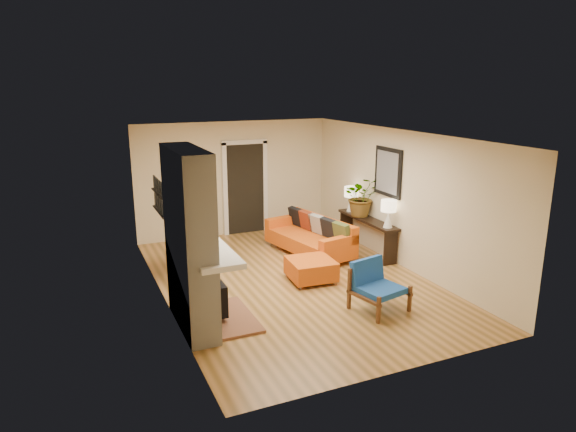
# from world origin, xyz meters

# --- Properties ---
(room_shell) EXTENTS (6.50, 6.50, 6.50)m
(room_shell) POSITION_xyz_m (0.60, 2.63, 1.24)
(room_shell) COLOR #BD8749
(room_shell) RESTS_ON ground
(fireplace) EXTENTS (1.09, 1.68, 2.60)m
(fireplace) POSITION_xyz_m (-2.00, -1.00, 1.24)
(fireplace) COLOR white
(fireplace) RESTS_ON ground
(sofa) EXTENTS (1.26, 2.18, 0.81)m
(sofa) POSITION_xyz_m (1.01, 1.24, 0.35)
(sofa) COLOR silver
(sofa) RESTS_ON ground
(ottoman) EXTENTS (0.83, 0.83, 0.39)m
(ottoman) POSITION_xyz_m (0.30, -0.13, 0.23)
(ottoman) COLOR silver
(ottoman) RESTS_ON ground
(blue_chair) EXTENTS (0.87, 0.86, 0.77)m
(blue_chair) POSITION_xyz_m (0.71, -1.56, 0.41)
(blue_chair) COLOR brown
(blue_chair) RESTS_ON ground
(dining_table) EXTENTS (0.86, 1.62, 0.85)m
(dining_table) POSITION_xyz_m (-1.58, 1.21, 0.56)
(dining_table) COLOR brown
(dining_table) RESTS_ON ground
(console_table) EXTENTS (0.34, 1.85, 0.72)m
(console_table) POSITION_xyz_m (2.07, 0.82, 0.58)
(console_table) COLOR black
(console_table) RESTS_ON ground
(lamp_near) EXTENTS (0.30, 0.30, 0.54)m
(lamp_near) POSITION_xyz_m (2.07, 0.11, 1.06)
(lamp_near) COLOR white
(lamp_near) RESTS_ON console_table
(lamp_far) EXTENTS (0.30, 0.30, 0.54)m
(lamp_far) POSITION_xyz_m (2.07, 1.51, 1.06)
(lamp_far) COLOR white
(lamp_far) RESTS_ON console_table
(houseplant) EXTENTS (0.89, 0.82, 0.84)m
(houseplant) POSITION_xyz_m (2.06, 1.07, 1.14)
(houseplant) COLOR #1E5919
(houseplant) RESTS_ON console_table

